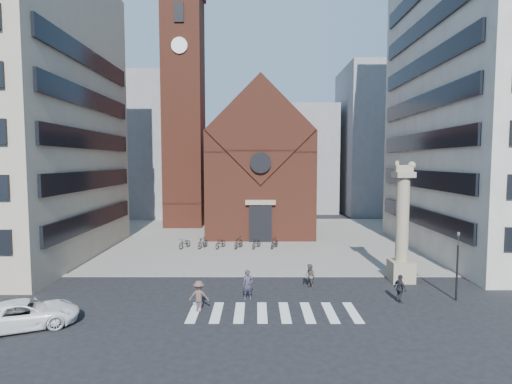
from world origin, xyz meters
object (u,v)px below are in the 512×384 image
(traffic_light, at_px, (457,264))
(pedestrian_0, at_px, (248,285))
(lion_column, at_px, (402,234))
(scooter_0, at_px, (185,243))
(pedestrian_2, at_px, (400,289))
(pedestrian_1, at_px, (310,276))
(white_car, at_px, (25,314))

(traffic_light, relative_size, pedestrian_0, 2.31)
(lion_column, relative_size, scooter_0, 4.41)
(pedestrian_2, bearing_deg, pedestrian_1, 41.19)
(lion_column, height_order, traffic_light, lion_column)
(pedestrian_2, bearing_deg, scooter_0, 25.81)
(pedestrian_0, bearing_deg, white_car, -167.11)
(lion_column, bearing_deg, scooter_0, 148.53)
(pedestrian_0, height_order, scooter_0, pedestrian_0)
(traffic_light, distance_m, pedestrian_2, 3.93)
(traffic_light, bearing_deg, pedestrian_1, 164.91)
(pedestrian_2, bearing_deg, pedestrian_0, 65.92)
(white_car, bearing_deg, scooter_0, -38.40)
(pedestrian_1, bearing_deg, pedestrian_0, -98.44)
(lion_column, height_order, pedestrian_1, lion_column)
(traffic_light, distance_m, scooter_0, 24.53)
(scooter_0, bearing_deg, white_car, -81.43)
(traffic_light, height_order, white_car, traffic_light)
(traffic_light, height_order, pedestrian_0, traffic_light)
(pedestrian_1, distance_m, scooter_0, 16.40)
(pedestrian_0, distance_m, scooter_0, 15.98)
(lion_column, distance_m, pedestrian_0, 11.89)
(lion_column, xyz_separation_m, white_car, (-22.47, -8.10, -2.74))
(pedestrian_1, relative_size, pedestrian_2, 0.95)
(pedestrian_2, distance_m, scooter_0, 21.95)
(pedestrian_2, bearing_deg, traffic_light, -104.50)
(pedestrian_0, distance_m, pedestrian_1, 4.73)
(white_car, xyz_separation_m, pedestrian_0, (11.50, 4.28, 0.21))
(lion_column, relative_size, pedestrian_0, 4.65)
(pedestrian_1, bearing_deg, traffic_light, 38.87)
(pedestrian_0, height_order, pedestrian_2, pedestrian_0)
(pedestrian_0, distance_m, pedestrian_2, 9.34)
(pedestrian_2, bearing_deg, white_car, 79.51)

